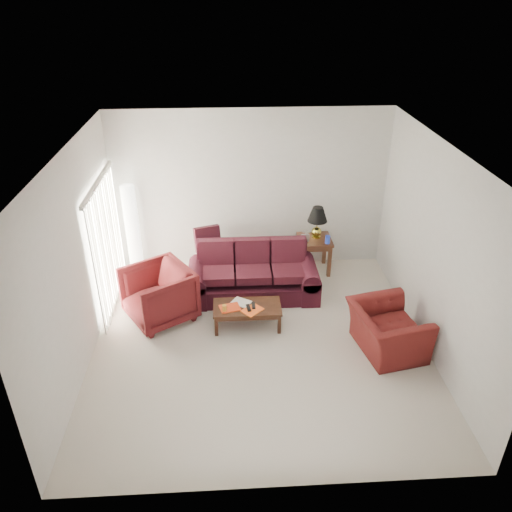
{
  "coord_description": "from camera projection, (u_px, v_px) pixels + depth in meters",
  "views": [
    {
      "loc": [
        -0.41,
        -6.04,
        4.85
      ],
      "look_at": [
        0.0,
        0.85,
        1.05
      ],
      "focal_mm": 35.0,
      "sensor_mm": 36.0,
      "label": 1
    }
  ],
  "objects": [
    {
      "name": "throw_pillow",
      "position": [
        207.0,
        239.0,
        9.08
      ],
      "size": [
        0.52,
        0.37,
        0.49
      ],
      "primitive_type": "cube",
      "rotation": [
        -0.21,
        0.0,
        0.33
      ],
      "color": "black",
      "rests_on": "sofa"
    },
    {
      "name": "armchair_right",
      "position": [
        387.0,
        330.0,
        7.35
      ],
      "size": [
        1.14,
        1.25,
        0.7
      ],
      "primitive_type": "imported",
      "rotation": [
        0.0,
        0.0,
        1.77
      ],
      "color": "#491111",
      "rests_on": "ground"
    },
    {
      "name": "blinds",
      "position": [
        106.0,
        245.0,
        8.13
      ],
      "size": [
        0.1,
        2.0,
        2.16
      ],
      "primitive_type": "cube",
      "color": "silver",
      "rests_on": "ground"
    },
    {
      "name": "remote_a",
      "position": [
        248.0,
        308.0,
        7.76
      ],
      "size": [
        0.08,
        0.19,
        0.02
      ],
      "primitive_type": "cube",
      "rotation": [
        0.0,
        0.0,
        0.14
      ],
      "color": "black",
      "rests_on": "coffee_table"
    },
    {
      "name": "yellow_glass",
      "position": [
        224.0,
        308.0,
        7.69
      ],
      "size": [
        0.08,
        0.08,
        0.12
      ],
      "primitive_type": "cylinder",
      "rotation": [
        0.0,
        0.0,
        -0.13
      ],
      "color": "gold",
      "rests_on": "coffee_table"
    },
    {
      "name": "end_table",
      "position": [
        314.0,
        254.0,
        9.42
      ],
      "size": [
        0.62,
        0.62,
        0.67
      ],
      "primitive_type": null,
      "rotation": [
        0.0,
        0.0,
        0.0
      ],
      "color": "#50331B",
      "rests_on": "ground"
    },
    {
      "name": "magazine_red",
      "position": [
        230.0,
        308.0,
        7.79
      ],
      "size": [
        0.36,
        0.3,
        0.02
      ],
      "primitive_type": "cube",
      "rotation": [
        0.0,
        0.0,
        0.25
      ],
      "color": "red",
      "rests_on": "coffee_table"
    },
    {
      "name": "floor",
      "position": [
        259.0,
        343.0,
        7.64
      ],
      "size": [
        5.0,
        5.0,
        0.0
      ],
      "primitive_type": "plane",
      "color": "beige",
      "rests_on": "ground"
    },
    {
      "name": "coffee_table",
      "position": [
        247.0,
        316.0,
        7.94
      ],
      "size": [
        1.11,
        0.62,
        0.37
      ],
      "primitive_type": null,
      "rotation": [
        0.0,
        0.0,
        -0.08
      ],
      "color": "black",
      "rests_on": "ground"
    },
    {
      "name": "table_lamp",
      "position": [
        317.0,
        223.0,
        9.15
      ],
      "size": [
        0.46,
        0.46,
        0.61
      ],
      "primitive_type": null,
      "rotation": [
        0.0,
        0.0,
        -0.33
      ],
      "color": "#B0A037",
      "rests_on": "end_table"
    },
    {
      "name": "floor_lamp",
      "position": [
        133.0,
        231.0,
        9.02
      ],
      "size": [
        0.33,
        0.33,
        1.79
      ],
      "primitive_type": null,
      "rotation": [
        0.0,
        0.0,
        -0.16
      ],
      "color": "white",
      "rests_on": "ground"
    },
    {
      "name": "clock",
      "position": [
        305.0,
        238.0,
        9.13
      ],
      "size": [
        0.15,
        0.07,
        0.14
      ],
      "primitive_type": "cube",
      "rotation": [
        0.0,
        0.0,
        0.16
      ],
      "color": "silver",
      "rests_on": "end_table"
    },
    {
      "name": "blue_canister",
      "position": [
        328.0,
        240.0,
        9.06
      ],
      "size": [
        0.12,
        0.12,
        0.15
      ],
      "primitive_type": "cylinder",
      "rotation": [
        0.0,
        0.0,
        -0.34
      ],
      "color": "#1C35BA",
      "rests_on": "end_table"
    },
    {
      "name": "picture_frame",
      "position": [
        307.0,
        232.0,
        9.35
      ],
      "size": [
        0.17,
        0.18,
        0.05
      ],
      "primitive_type": "cube",
      "rotation": [
        1.36,
        0.0,
        0.52
      ],
      "color": "#ADAEB1",
      "rests_on": "end_table"
    },
    {
      "name": "magazine_orange",
      "position": [
        252.0,
        310.0,
        7.74
      ],
      "size": [
        0.38,
        0.38,
        0.02
      ],
      "primitive_type": "cube",
      "rotation": [
        0.0,
        0.0,
        0.75
      ],
      "color": "#F85C1D",
      "rests_on": "coffee_table"
    },
    {
      "name": "remote_b",
      "position": [
        253.0,
        305.0,
        7.82
      ],
      "size": [
        0.05,
        0.18,
        0.02
      ],
      "primitive_type": "cube",
      "rotation": [
        0.0,
        0.0,
        0.0
      ],
      "color": "black",
      "rests_on": "coffee_table"
    },
    {
      "name": "armchair_left",
      "position": [
        159.0,
        295.0,
        7.99
      ],
      "size": [
        1.36,
        1.36,
        0.91
      ],
      "primitive_type": "imported",
      "rotation": [
        0.0,
        0.0,
        -1.0
      ],
      "color": "#491013",
      "rests_on": "ground"
    },
    {
      "name": "sofa",
      "position": [
        253.0,
        273.0,
        8.58
      ],
      "size": [
        2.25,
        0.97,
        0.92
      ],
      "primitive_type": null,
      "rotation": [
        0.0,
        0.0,
        -0.0
      ],
      "color": "black",
      "rests_on": "ground"
    },
    {
      "name": "magazine_white",
      "position": [
        241.0,
        302.0,
        7.93
      ],
      "size": [
        0.36,
        0.33,
        0.02
      ],
      "primitive_type": "cube",
      "rotation": [
        0.0,
        0.0,
        -0.57
      ],
      "color": "white",
      "rests_on": "coffee_table"
    }
  ]
}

